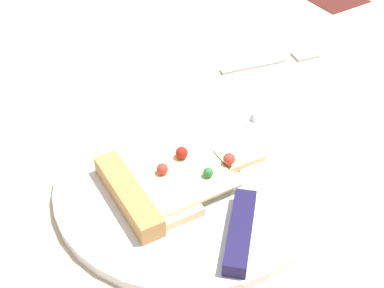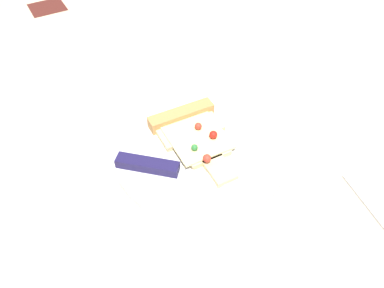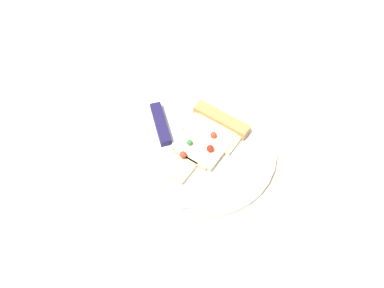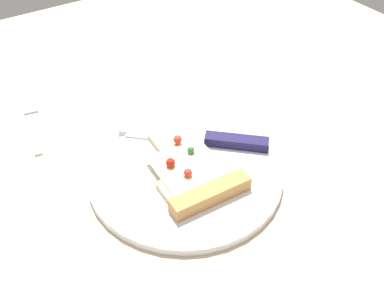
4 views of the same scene
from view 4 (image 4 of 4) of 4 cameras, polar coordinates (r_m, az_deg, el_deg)
The scene contains 5 objects.
ground_plane at distance 60.07cm, azimuth -1.86°, elevation -13.36°, with size 156.07×156.07×3.00cm.
plate at distance 66.29cm, azimuth -0.85°, elevation -3.64°, with size 29.07×29.07×1.26cm, color silver.
pizza_slice at distance 63.72cm, azimuth 0.26°, elevation -4.12°, with size 17.77×12.12×2.66cm.
knife at distance 69.92cm, azimuth 2.04°, elevation 0.59°, with size 17.83×19.05×2.45cm.
fork at distance 80.39cm, azimuth -19.92°, elevation 2.66°, with size 15.33×5.02×0.80cm.
Camera 4 is at (30.00, -17.40, 47.56)cm, focal length 41.17 mm.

